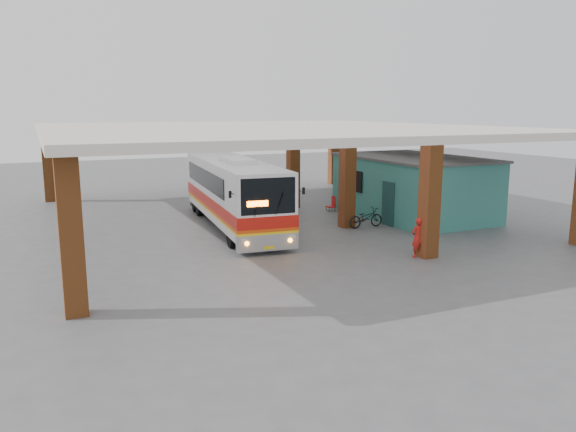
# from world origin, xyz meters

# --- Properties ---
(ground) EXTENTS (90.00, 90.00, 0.00)m
(ground) POSITION_xyz_m (0.00, 0.00, 0.00)
(ground) COLOR #515154
(ground) RESTS_ON ground
(brick_columns) EXTENTS (20.10, 21.60, 4.35)m
(brick_columns) POSITION_xyz_m (1.43, 5.00, 2.17)
(brick_columns) COLOR #974F21
(brick_columns) RESTS_ON ground
(canopy_roof) EXTENTS (21.00, 23.00, 0.30)m
(canopy_roof) POSITION_xyz_m (0.50, 6.50, 4.50)
(canopy_roof) COLOR silver
(canopy_roof) RESTS_ON brick_columns
(shop_building) EXTENTS (5.20, 8.20, 3.11)m
(shop_building) POSITION_xyz_m (7.49, 4.00, 1.56)
(shop_building) COLOR #2D7172
(shop_building) RESTS_ON ground
(coach_bus) EXTENTS (3.48, 11.65, 3.35)m
(coach_bus) POSITION_xyz_m (-1.84, 5.25, 1.66)
(coach_bus) COLOR silver
(coach_bus) RESTS_ON ground
(motorcycle) EXTENTS (1.80, 0.67, 0.94)m
(motorcycle) POSITION_xyz_m (3.77, 2.54, 0.47)
(motorcycle) COLOR black
(motorcycle) RESTS_ON ground
(pedestrian) EXTENTS (0.57, 0.39, 1.51)m
(pedestrian) POSITION_xyz_m (2.66, -2.84, 0.76)
(pedestrian) COLOR red
(pedestrian) RESTS_ON ground
(red_chair) EXTENTS (0.44, 0.44, 0.81)m
(red_chair) POSITION_xyz_m (4.47, 7.07, 0.37)
(red_chair) COLOR red
(red_chair) RESTS_ON ground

